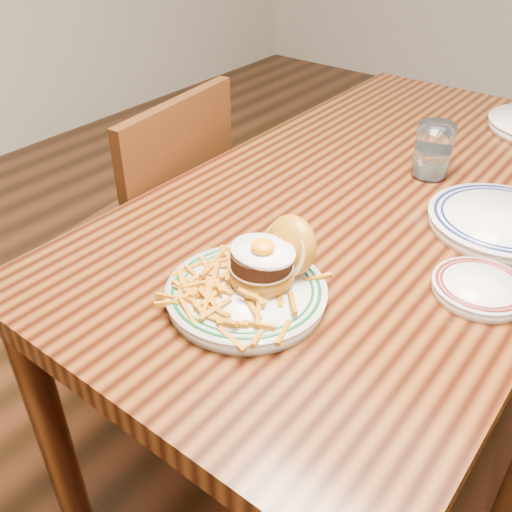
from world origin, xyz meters
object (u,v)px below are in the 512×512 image
Objects in this scene: chair_left at (153,237)px; main_plate at (254,280)px; side_plate at (480,287)px; table at (380,223)px.

chair_left is 0.73m from main_plate.
chair_left is at bearing 177.25° from side_plate.
chair_left reaches higher than table.
main_plate is at bearing -140.71° from side_plate.
chair_left is 0.95m from side_plate.
chair_left is 5.52× the size of side_plate.
table is 9.71× the size of side_plate.
main_plate is at bearing -89.45° from table.
chair_left reaches higher than side_plate.
side_plate reaches higher than table.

